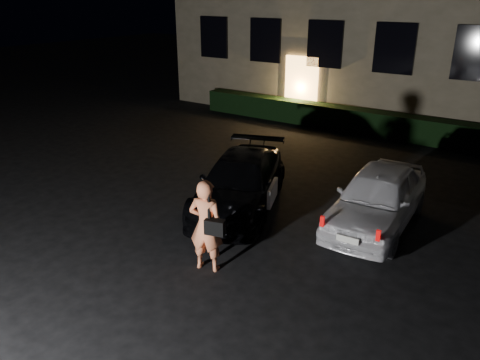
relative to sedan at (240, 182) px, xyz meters
The scene contains 5 objects.
ground 2.89m from the sedan, 74.08° to the right, with size 80.00×80.00×0.00m, color black.
hedge 7.82m from the sedan, 84.30° to the left, with size 15.00×0.70×0.85m, color black.
sedan is the anchor object (origin of this frame).
hatch 3.13m from the sedan, 16.55° to the left, with size 1.72×3.86×1.29m.
man 2.83m from the sedan, 67.83° to the right, with size 0.80×0.58×1.76m.
Camera 1 is at (5.02, -5.70, 4.75)m, focal length 35.00 mm.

